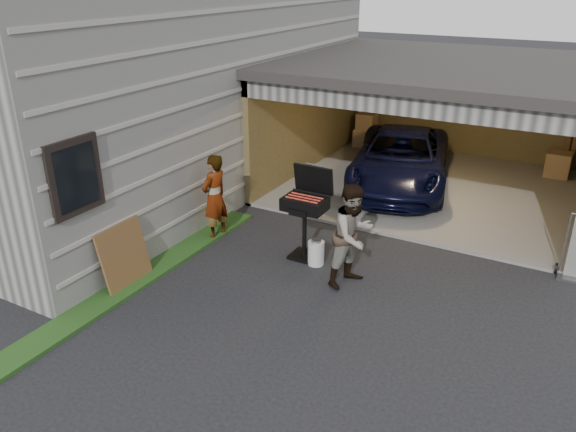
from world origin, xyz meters
The scene contains 11 objects.
ground centered at (0.00, 0.00, 0.00)m, with size 80.00×80.00×0.00m, color black.
house centered at (-6.00, 4.00, 2.75)m, with size 7.00×11.00×5.50m, color #474744.
groundcover_strip centered at (-2.25, -1.00, 0.03)m, with size 0.50×8.00×0.06m, color #193814.
garage centered at (0.76, 6.79, 1.87)m, with size 6.80×6.30×2.90m.
minivan centered at (0.04, 6.19, 0.62)m, with size 2.07×4.48×1.25m, color black.
woman centered at (-2.10, 1.91, 0.82)m, with size 0.60×0.39×1.64m, color #9CB0C4.
man centered at (0.80, 1.58, 0.85)m, with size 0.83×0.64×1.70m, color #3D1F18.
bbq_grill centered at (-0.27, 2.04, 0.96)m, with size 0.72×0.64×1.61m.
propane_tank centered at (0.02, 1.87, 0.21)m, with size 0.28×0.28×0.43m, color silver.
plywood_panel centered at (-2.34, -0.22, 0.51)m, with size 0.04×0.93×1.04m, color brown.
hand_truck centered at (3.90, 3.48, 0.22)m, with size 0.47×0.35×1.14m.
Camera 1 is at (3.75, -5.85, 4.66)m, focal length 35.00 mm.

